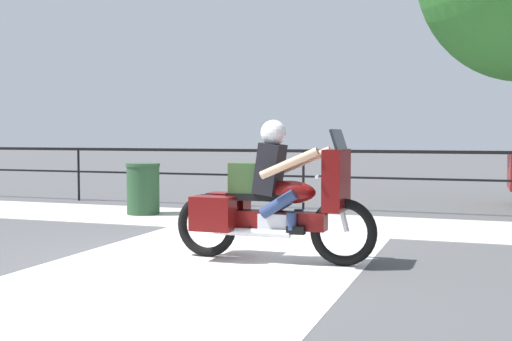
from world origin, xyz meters
TOP-DOWN VIEW (x-y plane):
  - ground_plane at (0.00, 0.00)m, footprint 120.00×120.00m
  - sidewalk_band at (0.00, 3.40)m, footprint 44.00×2.40m
  - crosswalk_band at (0.35, -0.20)m, footprint 3.42×6.00m
  - fence_railing at (0.00, 5.28)m, footprint 36.00×0.05m
  - motorcycle at (1.00, 0.20)m, footprint 2.38×0.76m
  - trash_bin at (-2.52, 3.53)m, footprint 0.61×0.61m

SIDE VIEW (x-z plane):
  - ground_plane at x=0.00m, z-range 0.00..0.00m
  - crosswalk_band at x=0.35m, z-range 0.00..0.01m
  - sidewalk_band at x=0.00m, z-range 0.00..0.01m
  - trash_bin at x=-2.52m, z-range 0.00..0.93m
  - motorcycle at x=1.00m, z-range -0.10..1.51m
  - fence_railing at x=0.00m, z-range 0.33..1.50m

